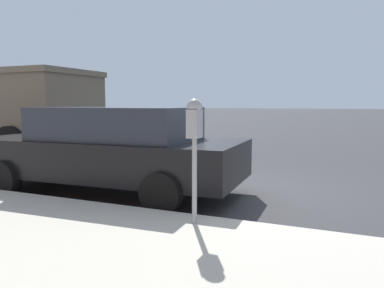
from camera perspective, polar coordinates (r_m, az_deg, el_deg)
ground_plane at (r=7.13m, az=7.14°, el=-7.10°), size 220.00×220.00×0.00m
parking_meter at (r=4.49m, az=0.39°, el=2.31°), size 0.21×0.19×1.52m
car_black at (r=7.02m, az=-12.25°, el=-0.60°), size 2.30×5.01×1.56m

